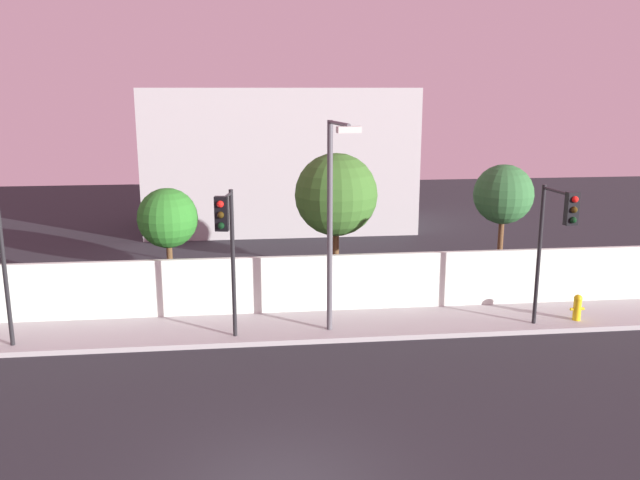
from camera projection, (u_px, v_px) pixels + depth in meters
name	position (u px, v px, depth m)	size (l,w,h in m)	color
sidewalk	(264.00, 329.00, 19.53)	(36.00, 2.40, 0.15)	#A2A2A2
perimeter_wall	(262.00, 285.00, 20.56)	(36.00, 0.18, 1.80)	silver
traffic_light_left	(557.00, 228.00, 18.30)	(0.37, 1.71, 4.22)	black
traffic_light_center	(227.00, 235.00, 17.43)	(0.47, 1.43, 4.23)	black
street_lamp_curbside	(333.00, 209.00, 18.17)	(0.62, 2.08, 6.07)	#4C4C51
fire_hydrant	(577.00, 306.00, 19.96)	(0.44, 0.26, 0.81)	gold
roadside_tree_midleft	(168.00, 219.00, 21.11)	(1.94, 1.94, 3.96)	brown
roadside_tree_midright	(336.00, 195.00, 21.57)	(2.74, 2.74, 5.02)	brown
roadside_tree_rightmost	(503.00, 195.00, 22.23)	(2.03, 2.03, 4.58)	brown
low_building_distant	(279.00, 158.00, 33.69)	(13.28, 6.00, 7.09)	#ABABAB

